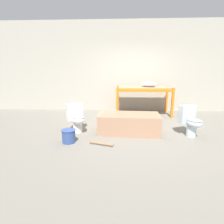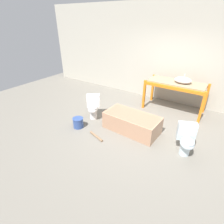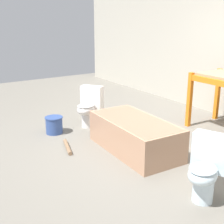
% 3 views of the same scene
% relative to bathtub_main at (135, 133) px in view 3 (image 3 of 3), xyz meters
% --- Properties ---
extents(ground_plane, '(12.00, 12.00, 0.00)m').
position_rel_bathtub_main_xyz_m(ground_plane, '(0.14, 0.29, -0.27)').
color(ground_plane, slate).
extents(bathtub_main, '(1.48, 0.78, 0.46)m').
position_rel_bathtub_main_xyz_m(bathtub_main, '(0.00, 0.00, 0.00)').
color(bathtub_main, tan).
rests_on(bathtub_main, ground_plane).
extents(toilet_near, '(0.56, 0.61, 0.69)m').
position_rel_bathtub_main_xyz_m(toilet_near, '(-1.28, -0.02, 0.10)').
color(toilet_near, white).
rests_on(toilet_near, ground_plane).
extents(toilet_far, '(0.51, 0.60, 0.69)m').
position_rel_bathtub_main_xyz_m(toilet_far, '(1.40, -0.15, 0.10)').
color(toilet_far, silver).
rests_on(toilet_far, ground_plane).
extents(bucket_white, '(0.29, 0.29, 0.28)m').
position_rel_bathtub_main_xyz_m(bucket_white, '(-1.29, -0.68, -0.12)').
color(bucket_white, '#334C8C').
rests_on(bucket_white, ground_plane).
extents(loose_pipe, '(0.50, 0.20, 0.06)m').
position_rel_bathtub_main_xyz_m(loose_pipe, '(-0.59, -0.78, -0.24)').
color(loose_pipe, '#8C6B4C').
rests_on(loose_pipe, ground_plane).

